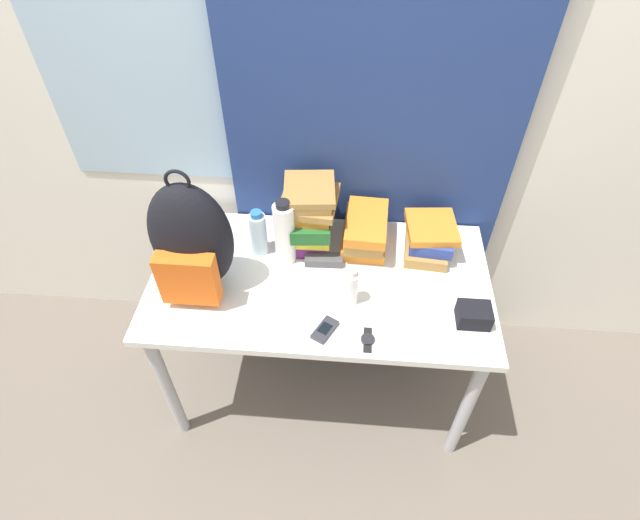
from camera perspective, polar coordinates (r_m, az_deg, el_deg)
name	(u,v)px	position (r m, az deg, el deg)	size (l,w,h in m)	color
ground_plane	(314,449)	(2.37, -0.73, -20.76)	(12.00, 12.00, 0.00)	#665B51
wall_back	(328,102)	(1.97, 0.92, 17.61)	(6.00, 0.06, 2.50)	silver
curtain_blue	(373,111)	(1.92, 6.08, 16.54)	(1.12, 0.04, 2.50)	navy
desk	(320,293)	(2.00, 0.00, -3.82)	(1.31, 0.71, 0.75)	silver
backpack	(191,242)	(1.81, -14.50, 2.04)	(0.30, 0.24, 0.52)	black
book_stack_left	(310,214)	(1.98, -1.21, 5.23)	(0.23, 0.28, 0.29)	#6B2370
book_stack_center	(365,231)	(2.02, 5.14, 3.34)	(0.19, 0.29, 0.15)	orange
book_stack_right	(429,236)	(2.06, 12.37, 2.69)	(0.21, 0.29, 0.13)	olive
water_bottle	(258,233)	(1.99, -7.06, 3.07)	(0.07, 0.07, 0.21)	silver
sports_bottle	(285,233)	(1.91, -4.07, 3.10)	(0.08, 0.08, 0.29)	white
sunscreen_bottle	(351,287)	(1.80, 3.55, -3.14)	(0.05, 0.05, 0.17)	white
cell_phone	(325,330)	(1.77, 0.56, -7.97)	(0.10, 0.12, 0.02)	#2D2D33
sunglasses_case	(324,260)	(1.98, 0.45, 0.01)	(0.15, 0.06, 0.04)	#47474C
camera_pouch	(474,315)	(1.85, 17.17, -6.02)	(0.12, 0.09, 0.07)	black
wristwatch	(368,339)	(1.75, 5.47, -9.03)	(0.05, 0.10, 0.01)	black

